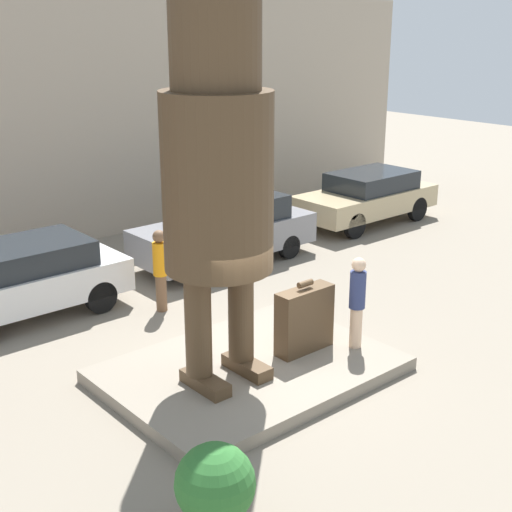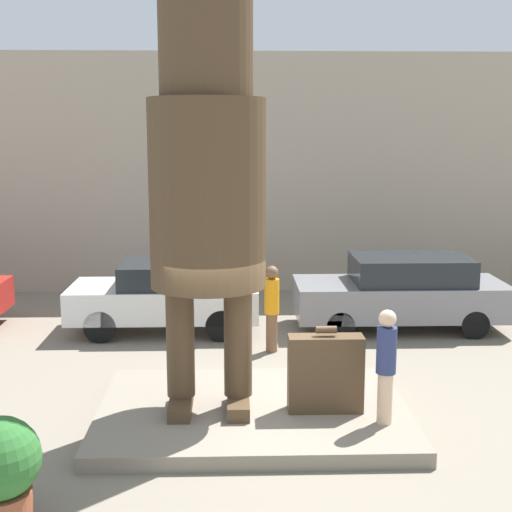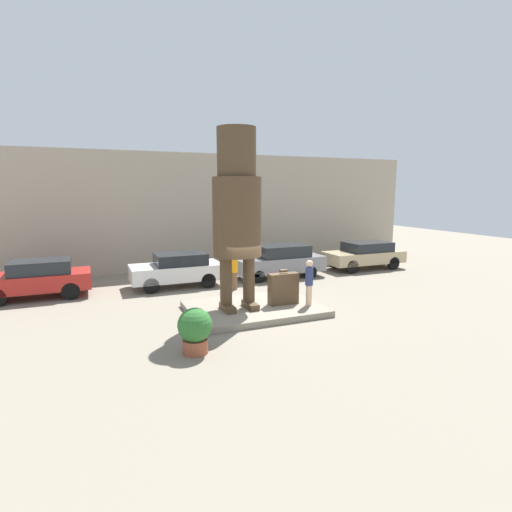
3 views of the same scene
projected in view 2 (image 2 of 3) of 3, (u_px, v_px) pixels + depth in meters
ground_plane at (253, 420)px, 10.79m from camera, size 60.00×60.00×0.00m
pedestal at (253, 413)px, 10.77m from camera, size 4.65×3.37×0.23m
building_backdrop at (244, 174)px, 19.15m from camera, size 28.00×0.60×6.33m
statue_figure at (207, 166)px, 10.05m from camera, size 1.66×1.66×6.15m
giant_suitcase at (325, 373)px, 10.48m from camera, size 1.10×0.36×1.29m
tourist at (386, 362)px, 9.96m from camera, size 0.28×0.28×1.66m
parked_car_white at (167, 294)px, 15.42m from camera, size 4.03×1.84×1.52m
parked_car_grey at (402, 291)px, 15.61m from camera, size 4.56×1.83×1.61m
worker_hivis at (272, 305)px, 13.94m from camera, size 0.29×0.29×1.73m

